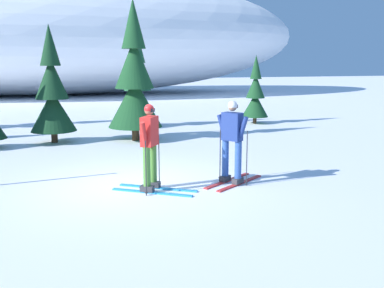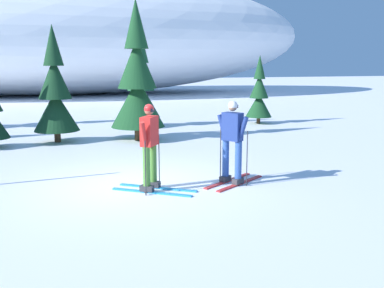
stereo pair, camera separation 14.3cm
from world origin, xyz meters
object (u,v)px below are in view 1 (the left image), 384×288
Objects in this scene: pine_tree_center_right at (134,83)px; skier_red_jacket at (150,145)px; pine_tree_center at (52,94)px; pine_tree_far_right at (255,95)px; skier_navy_jacket at (232,140)px; pine_tree_right at (137,86)px.

skier_red_jacket is at bearing -97.18° from pine_tree_center_right.
pine_tree_center is 8.74m from pine_tree_far_right.
pine_tree_center_right is 6.39m from pine_tree_far_right.
skier_navy_jacket is at bearing -117.90° from pine_tree_far_right.
skier_red_jacket is 0.46× the size of pine_tree_right.
pine_tree_center is at bearing 171.34° from pine_tree_center_right.
pine_tree_far_right is (8.42, 2.29, -0.39)m from pine_tree_center.
pine_tree_far_right is at bearing 15.24° from pine_tree_center.
skier_red_jacket is at bearing -98.80° from pine_tree_right.
pine_tree_center reaches higher than skier_navy_jacket.
pine_tree_center is at bearing 106.22° from skier_red_jacket.
skier_red_jacket is 6.27m from pine_tree_center_right.
skier_navy_jacket is 6.29m from pine_tree_center_right.
pine_tree_right is at bearing 92.52° from skier_navy_jacket.
pine_tree_right reaches higher than skier_red_jacket.
pine_tree_center is at bearing -140.67° from pine_tree_right.
pine_tree_far_right is (6.52, 8.84, 0.27)m from skier_red_jacket.
pine_tree_center_right is (-1.07, 6.12, 1.00)m from skier_navy_jacket.
pine_tree_center is at bearing -164.76° from pine_tree_far_right.
skier_navy_jacket is 0.46× the size of pine_tree_right.
pine_tree_center_right is at bearing -154.80° from pine_tree_far_right.
pine_tree_center_right is 3.23m from pine_tree_right.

